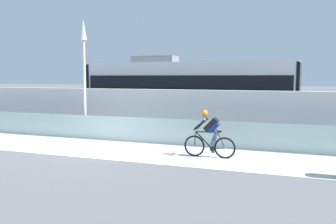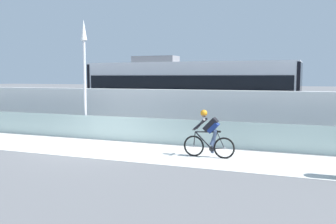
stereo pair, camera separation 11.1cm
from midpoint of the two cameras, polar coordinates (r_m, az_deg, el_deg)
The scene contains 9 objects.
ground_plane at distance 14.69m, azimuth -11.60°, elevation -5.38°, with size 200.00×200.00×0.00m, color slate.
bike_path_deck at distance 14.69m, azimuth -11.60°, elevation -5.36°, with size 32.00×3.20×0.01m, color silver.
glass_parapet at distance 16.17m, azimuth -8.09°, elevation -2.50°, with size 32.00×0.05×1.02m, color #ADC6C1.
concrete_barrier_wall at distance 17.69m, azimuth -5.28°, elevation 0.02°, with size 32.00×0.36×2.13m, color white.
tram_rail_near at distance 20.05m, azimuth -2.10°, elevation -2.39°, with size 32.00×0.08×0.01m, color #595654.
tram_rail_far at distance 21.37m, azimuth -0.59°, elevation -1.90°, with size 32.00×0.08×0.01m, color #595654.
tram at distance 19.97m, azimuth 3.05°, elevation 3.02°, with size 11.06×2.54×3.81m.
cyclist_on_bike at distance 12.70m, azimuth 6.07°, elevation -3.40°, with size 1.77×0.58×1.61m.
lamp_post_antenna at distance 17.18m, azimuth -12.74°, elevation 7.18°, with size 0.28×0.28×5.20m.
Camera 1 is at (7.77, -12.15, 2.71)m, focal length 40.37 mm.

